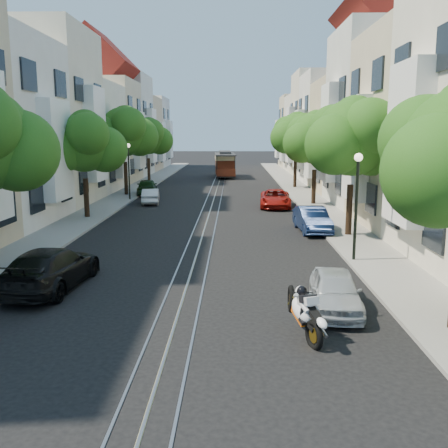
# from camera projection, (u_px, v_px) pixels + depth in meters

# --- Properties ---
(ground) EXTENTS (200.00, 200.00, 0.00)m
(ground) POSITION_uv_depth(u_px,v_px,m) (216.00, 192.00, 43.42)
(ground) COLOR black
(ground) RESTS_ON ground
(sidewalk_east) EXTENTS (2.50, 80.00, 0.12)m
(sidewalk_east) POSITION_uv_depth(u_px,v_px,m) (299.00, 191.00, 43.27)
(sidewalk_east) COLOR gray
(sidewalk_east) RESTS_ON ground
(sidewalk_west) EXTENTS (2.50, 80.00, 0.12)m
(sidewalk_west) POSITION_uv_depth(u_px,v_px,m) (133.00, 191.00, 43.55)
(sidewalk_west) COLOR gray
(sidewalk_west) RESTS_ON ground
(rail_left) EXTENTS (0.06, 80.00, 0.02)m
(rail_left) POSITION_uv_depth(u_px,v_px,m) (210.00, 192.00, 43.43)
(rail_left) COLOR gray
(rail_left) RESTS_ON ground
(rail_slot) EXTENTS (0.06, 80.00, 0.02)m
(rail_slot) POSITION_uv_depth(u_px,v_px,m) (216.00, 192.00, 43.42)
(rail_slot) COLOR gray
(rail_slot) RESTS_ON ground
(rail_right) EXTENTS (0.06, 80.00, 0.02)m
(rail_right) POSITION_uv_depth(u_px,v_px,m) (222.00, 192.00, 43.41)
(rail_right) COLOR gray
(rail_right) RESTS_ON ground
(lane_line) EXTENTS (0.08, 80.00, 0.01)m
(lane_line) POSITION_uv_depth(u_px,v_px,m) (216.00, 192.00, 43.42)
(lane_line) COLOR tan
(lane_line) RESTS_ON ground
(townhouses_east) EXTENTS (7.75, 72.00, 12.00)m
(townhouses_east) POSITION_uv_depth(u_px,v_px,m) (356.00, 131.00, 42.17)
(townhouses_east) COLOR beige
(townhouses_east) RESTS_ON ground
(townhouses_west) EXTENTS (7.75, 72.00, 11.76)m
(townhouses_west) POSITION_uv_depth(u_px,v_px,m) (77.00, 133.00, 42.66)
(townhouses_west) COLOR silver
(townhouses_west) RESTS_ON ground
(tree_e_b) EXTENTS (4.93, 4.08, 6.68)m
(tree_e_b) POSITION_uv_depth(u_px,v_px,m) (354.00, 139.00, 23.72)
(tree_e_b) COLOR black
(tree_e_b) RESTS_ON ground
(tree_e_c) EXTENTS (4.84, 3.99, 6.52)m
(tree_e_c) POSITION_uv_depth(u_px,v_px,m) (316.00, 139.00, 34.56)
(tree_e_c) COLOR black
(tree_e_c) RESTS_ON ground
(tree_e_d) EXTENTS (5.01, 4.16, 6.85)m
(tree_e_d) POSITION_uv_depth(u_px,v_px,m) (297.00, 135.00, 45.33)
(tree_e_d) COLOR black
(tree_e_d) RESTS_ON ground
(tree_w_b) EXTENTS (4.72, 3.87, 6.27)m
(tree_w_b) POSITION_uv_depth(u_px,v_px,m) (85.00, 144.00, 28.98)
(tree_w_b) COLOR black
(tree_w_b) RESTS_ON ground
(tree_w_c) EXTENTS (5.13, 4.28, 7.09)m
(tree_w_c) POSITION_uv_depth(u_px,v_px,m) (125.00, 133.00, 39.68)
(tree_w_c) COLOR black
(tree_w_c) RESTS_ON ground
(tree_w_d) EXTENTS (4.84, 3.99, 6.52)m
(tree_w_d) POSITION_uv_depth(u_px,v_px,m) (149.00, 137.00, 50.58)
(tree_w_d) COLOR black
(tree_w_d) RESTS_ON ground
(lamp_east) EXTENTS (0.32, 0.32, 4.16)m
(lamp_east) POSITION_uv_depth(u_px,v_px,m) (357.00, 191.00, 19.18)
(lamp_east) COLOR black
(lamp_east) RESTS_ON ground
(lamp_west) EXTENTS (0.32, 0.32, 4.16)m
(lamp_west) POSITION_uv_depth(u_px,v_px,m) (129.00, 163.00, 37.13)
(lamp_west) COLOR black
(lamp_west) RESTS_ON ground
(sportbike_rider) EXTENTS (0.77, 1.95, 1.39)m
(sportbike_rider) POSITION_uv_depth(u_px,v_px,m) (304.00, 311.00, 12.26)
(sportbike_rider) COLOR black
(sportbike_rider) RESTS_ON ground
(cable_car) EXTENTS (2.62, 7.27, 2.75)m
(cable_car) POSITION_uv_depth(u_px,v_px,m) (225.00, 163.00, 57.37)
(cable_car) COLOR black
(cable_car) RESTS_ON ground
(parked_car_e_near) EXTENTS (1.70, 3.55, 1.17)m
(parked_car_e_near) POSITION_uv_depth(u_px,v_px,m) (335.00, 291.00, 14.25)
(parked_car_e_near) COLOR #ACB2B8
(parked_car_e_near) RESTS_ON ground
(parked_car_e_mid) EXTENTS (1.62, 3.99, 1.29)m
(parked_car_e_mid) POSITION_uv_depth(u_px,v_px,m) (312.00, 219.00, 25.69)
(parked_car_e_mid) COLOR #0B193A
(parked_car_e_mid) RESTS_ON ground
(parked_car_e_far) EXTENTS (2.28, 4.51, 1.22)m
(parked_car_e_far) POSITION_uv_depth(u_px,v_px,m) (275.00, 199.00, 34.18)
(parked_car_e_far) COLOR #9A140E
(parked_car_e_far) RESTS_ON ground
(parked_car_w_near) EXTENTS (2.32, 4.88, 1.37)m
(parked_car_w_near) POSITION_uv_depth(u_px,v_px,m) (51.00, 268.00, 16.25)
(parked_car_w_near) COLOR black
(parked_car_w_near) RESTS_ON ground
(parked_car_w_mid) EXTENTS (1.52, 3.41, 1.09)m
(parked_car_w_mid) POSITION_uv_depth(u_px,v_px,m) (151.00, 196.00, 36.06)
(parked_car_w_mid) COLOR silver
(parked_car_w_mid) RESTS_ON ground
(parked_car_w_far) EXTENTS (2.14, 4.16, 1.35)m
(parked_car_w_far) POSITION_uv_depth(u_px,v_px,m) (147.00, 187.00, 40.97)
(parked_car_w_far) COLOR black
(parked_car_w_far) RESTS_ON ground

